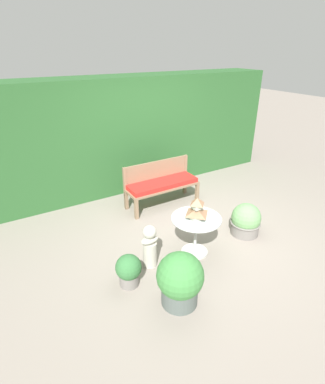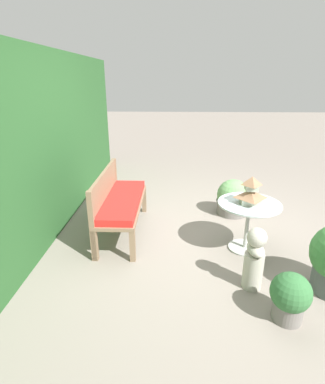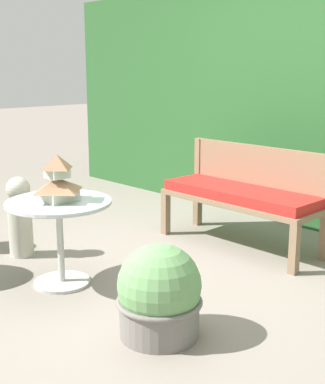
{
  "view_description": "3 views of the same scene",
  "coord_description": "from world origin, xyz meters",
  "px_view_note": "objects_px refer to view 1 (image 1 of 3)",
  "views": [
    {
      "loc": [
        -2.6,
        -3.24,
        2.74
      ],
      "look_at": [
        -0.29,
        0.61,
        0.54
      ],
      "focal_mm": 28.0,
      "sensor_mm": 36.0,
      "label": 1
    },
    {
      "loc": [
        -3.47,
        0.44,
        1.89
      ],
      "look_at": [
        -0.08,
        0.58,
        0.6
      ],
      "focal_mm": 28.0,
      "sensor_mm": 36.0,
      "label": 2
    },
    {
      "loc": [
        2.6,
        -2.29,
        1.45
      ],
      "look_at": [
        0.02,
        0.19,
        0.61
      ],
      "focal_mm": 50.0,
      "sensor_mm": 36.0,
      "label": 3
    }
  ],
  "objects_px": {
    "garden_bust": "(150,246)",
    "potted_plant_hedge_corner": "(246,221)",
    "patio_table": "(196,225)",
    "potted_plant_table_near": "(180,280)",
    "pagoda_birdhouse": "(197,210)",
    "garden_bench": "(163,185)",
    "potted_plant_patio_mid": "(129,270)"
  },
  "relations": [
    {
      "from": "garden_bench",
      "to": "potted_plant_table_near",
      "type": "bearing_deg",
      "value": -116.31
    },
    {
      "from": "patio_table",
      "to": "pagoda_birdhouse",
      "type": "distance_m",
      "value": 0.26
    },
    {
      "from": "pagoda_birdhouse",
      "to": "garden_bust",
      "type": "relative_size",
      "value": 0.5
    },
    {
      "from": "pagoda_birdhouse",
      "to": "potted_plant_hedge_corner",
      "type": "distance_m",
      "value": 1.1
    },
    {
      "from": "patio_table",
      "to": "garden_bust",
      "type": "xyz_separation_m",
      "value": [
        -0.7,
        0.09,
        -0.14
      ]
    },
    {
      "from": "pagoda_birdhouse",
      "to": "patio_table",
      "type": "bearing_deg",
      "value": 90.0
    },
    {
      "from": "garden_bench",
      "to": "potted_plant_hedge_corner",
      "type": "bearing_deg",
      "value": -67.2
    },
    {
      "from": "pagoda_birdhouse",
      "to": "garden_bust",
      "type": "height_order",
      "value": "pagoda_birdhouse"
    },
    {
      "from": "pagoda_birdhouse",
      "to": "potted_plant_hedge_corner",
      "type": "xyz_separation_m",
      "value": [
        0.99,
        -0.02,
        -0.48
      ]
    },
    {
      "from": "garden_bench",
      "to": "potted_plant_patio_mid",
      "type": "height_order",
      "value": "garden_bench"
    },
    {
      "from": "garden_bust",
      "to": "patio_table",
      "type": "bearing_deg",
      "value": -12.49
    },
    {
      "from": "garden_bench",
      "to": "pagoda_birdhouse",
      "type": "relative_size",
      "value": 4.39
    },
    {
      "from": "garden_bust",
      "to": "potted_plant_patio_mid",
      "type": "xyz_separation_m",
      "value": [
        -0.41,
        -0.2,
        -0.09
      ]
    },
    {
      "from": "garden_bust",
      "to": "potted_plant_table_near",
      "type": "bearing_deg",
      "value": -97.51
    },
    {
      "from": "potted_plant_table_near",
      "to": "potted_plant_hedge_corner",
      "type": "xyz_separation_m",
      "value": [
        1.71,
        0.67,
        -0.1
      ]
    },
    {
      "from": "pagoda_birdhouse",
      "to": "potted_plant_table_near",
      "type": "xyz_separation_m",
      "value": [
        -0.73,
        -0.68,
        -0.38
      ]
    },
    {
      "from": "garden_bust",
      "to": "potted_plant_patio_mid",
      "type": "relative_size",
      "value": 1.44
    },
    {
      "from": "garden_bench",
      "to": "potted_plant_table_near",
      "type": "relative_size",
      "value": 2.02
    },
    {
      "from": "patio_table",
      "to": "pagoda_birdhouse",
      "type": "height_order",
      "value": "pagoda_birdhouse"
    },
    {
      "from": "potted_plant_table_near",
      "to": "potted_plant_hedge_corner",
      "type": "relative_size",
      "value": 1.29
    },
    {
      "from": "patio_table",
      "to": "potted_plant_patio_mid",
      "type": "bearing_deg",
      "value": -174.47
    },
    {
      "from": "garden_bench",
      "to": "potted_plant_hedge_corner",
      "type": "relative_size",
      "value": 2.62
    },
    {
      "from": "garden_bust",
      "to": "potted_plant_hedge_corner",
      "type": "height_order",
      "value": "garden_bust"
    },
    {
      "from": "garden_bust",
      "to": "potted_plant_hedge_corner",
      "type": "xyz_separation_m",
      "value": [
        1.68,
        -0.11,
        -0.08
      ]
    },
    {
      "from": "potted_plant_table_near",
      "to": "potted_plant_patio_mid",
      "type": "distance_m",
      "value": 0.7
    },
    {
      "from": "garden_bust",
      "to": "potted_plant_table_near",
      "type": "height_order",
      "value": "potted_plant_table_near"
    },
    {
      "from": "patio_table",
      "to": "potted_plant_hedge_corner",
      "type": "distance_m",
      "value": 1.01
    },
    {
      "from": "patio_table",
      "to": "potted_plant_hedge_corner",
      "type": "bearing_deg",
      "value": -0.96
    },
    {
      "from": "patio_table",
      "to": "garden_bust",
      "type": "distance_m",
      "value": 0.72
    },
    {
      "from": "patio_table",
      "to": "pagoda_birdhouse",
      "type": "relative_size",
      "value": 2.26
    },
    {
      "from": "potted_plant_patio_mid",
      "to": "potted_plant_hedge_corner",
      "type": "relative_size",
      "value": 0.83
    },
    {
      "from": "garden_bust",
      "to": "pagoda_birdhouse",
      "type": "bearing_deg",
      "value": -12.49
    }
  ]
}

